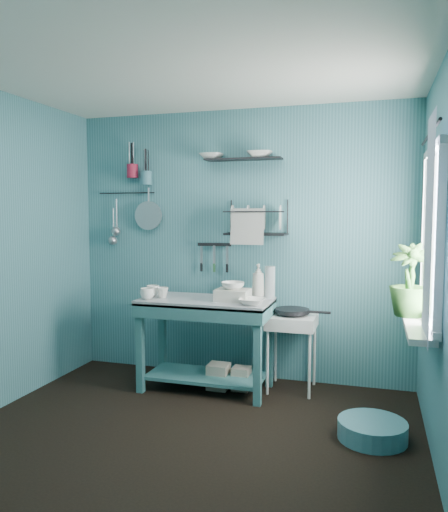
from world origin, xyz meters
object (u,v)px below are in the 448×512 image
(storage_tin_small, at_px, (241,378))
(colander, at_px, (148,216))
(mug_left, at_px, (147,294))
(work_counter, at_px, (206,344))
(wash_tub, at_px, (233,295))
(floor_basin, at_px, (372,430))
(potted_plant, at_px, (410,280))
(hotplate_stand, at_px, (292,352))
(soap_bottle, at_px, (258,281))
(frying_pan, at_px, (292,311))
(mug_right, at_px, (153,291))
(mug_mid, at_px, (163,293))
(water_bottle, at_px, (270,282))
(utensil_cup_teal, at_px, (146,178))
(dish_rack, at_px, (256,217))
(storage_tin_large, at_px, (219,376))
(utensil_cup_magenta, at_px, (132,171))

(storage_tin_small, bearing_deg, colander, 162.25)
(mug_left, relative_size, colander, 0.44)
(work_counter, bearing_deg, wash_tub, -12.87)
(wash_tub, bearing_deg, floor_basin, -26.49)
(mug_left, bearing_deg, potted_plant, -5.91)
(mug_left, height_order, hotplate_stand, mug_left)
(soap_bottle, distance_m, frying_pan, 0.39)
(floor_basin, bearing_deg, soap_bottle, 141.12)
(mug_right, bearing_deg, mug_mid, -26.57)
(soap_bottle, height_order, water_bottle, soap_bottle)
(utensil_cup_teal, bearing_deg, water_bottle, -7.28)
(mug_left, distance_m, wash_tub, 0.74)
(dish_rack, bearing_deg, work_counter, -146.88)
(wash_tub, relative_size, dish_rack, 0.51)
(storage_tin_large, distance_m, storage_tin_small, 0.20)
(utensil_cup_teal, bearing_deg, hotplate_stand, -6.66)
(mug_right, distance_m, floor_basin, 2.15)
(potted_plant, bearing_deg, utensil_cup_magenta, 163.20)
(dish_rack, bearing_deg, mug_right, -167.97)
(water_bottle, height_order, storage_tin_small, water_bottle)
(hotplate_stand, height_order, utensil_cup_magenta, utensil_cup_magenta)
(potted_plant, relative_size, storage_tin_large, 2.31)
(mug_mid, distance_m, dish_rack, 1.07)
(wash_tub, height_order, colander, colander)
(storage_tin_small, relative_size, floor_basin, 0.43)
(mug_right, xyz_separation_m, frying_pan, (1.22, 0.21, -0.15))
(frying_pan, bearing_deg, hotplate_stand, 0.00)
(soap_bottle, relative_size, floor_basin, 0.64)
(frying_pan, xyz_separation_m, utensil_cup_teal, (-1.45, 0.17, 1.18))
(water_bottle, bearing_deg, colander, 171.36)
(water_bottle, height_order, utensil_cup_magenta, utensil_cup_magenta)
(dish_rack, bearing_deg, soap_bottle, -76.96)
(mug_left, bearing_deg, utensil_cup_teal, 115.23)
(work_counter, height_order, potted_plant, potted_plant)
(hotplate_stand, bearing_deg, mug_mid, -160.20)
(soap_bottle, height_order, storage_tin_small, soap_bottle)
(utensil_cup_magenta, height_order, storage_tin_large, utensil_cup_magenta)
(frying_pan, relative_size, utensil_cup_magenta, 2.31)
(mug_mid, bearing_deg, mug_right, 153.43)
(mug_left, relative_size, wash_tub, 0.44)
(frying_pan, relative_size, dish_rack, 0.55)
(mug_mid, relative_size, hotplate_stand, 0.15)
(water_bottle, bearing_deg, hotplate_stand, -2.76)
(mug_right, height_order, potted_plant, potted_plant)
(utensil_cup_teal, distance_m, potted_plant, 2.61)
(colander, xyz_separation_m, storage_tin_large, (0.83, -0.36, -1.41))
(wash_tub, relative_size, soap_bottle, 0.94)
(mug_right, height_order, wash_tub, wash_tub)
(utensil_cup_magenta, relative_size, colander, 0.46)
(mug_left, relative_size, potted_plant, 0.24)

